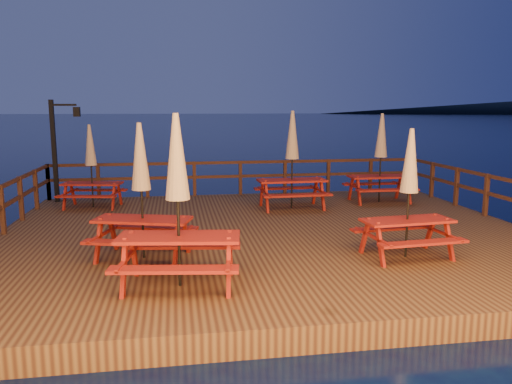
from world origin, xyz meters
The scene contains 11 objects.
ground centered at (0.00, 0.00, 0.00)m, with size 500.00×500.00×0.00m, color #050A31.
deck centered at (0.00, 0.00, 0.20)m, with size 12.00×10.00×0.40m, color #422415.
deck_piles centered at (0.00, 0.00, -0.30)m, with size 11.44×9.44×1.40m.
railing centered at (0.00, 1.78, 1.16)m, with size 11.80×9.75×1.10m.
lamp_post centered at (-5.39, 4.55, 2.20)m, with size 0.85×0.18×3.00m.
picnic_table_0 centered at (2.19, -2.36, 1.65)m, with size 1.79×1.52×2.40m.
picnic_table_1 centered at (-2.02, -3.23, 1.80)m, with size 2.09×1.80×2.70m.
picnic_table_2 centered at (3.92, 2.98, 1.76)m, with size 1.84×1.52×2.61m.
picnic_table_3 centered at (1.13, 2.49, 1.80)m, with size 1.91×1.59×2.69m.
picnic_table_4 centered at (-4.36, 3.50, 1.60)m, with size 1.82×1.59×2.31m.
picnic_table_5 centered at (-2.67, -1.62, 1.70)m, with size 2.10×1.89×2.51m.
Camera 1 is at (-2.05, -10.84, 3.18)m, focal length 35.00 mm.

